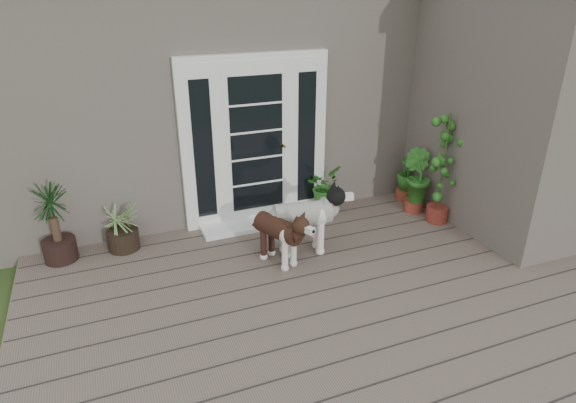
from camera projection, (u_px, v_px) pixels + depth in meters
name	position (u px, v px, depth m)	size (l,w,h in m)	color
deck	(348.00, 311.00, 4.83)	(6.20, 4.60, 0.12)	#6B5B4C
house_main	(227.00, 83.00, 7.82)	(7.40, 4.00, 3.10)	#665E54
house_wing	(518.00, 111.00, 6.13)	(1.60, 2.40, 3.10)	#665E54
door_unit	(256.00, 141.00, 6.16)	(1.90, 0.14, 2.15)	white
door_step	(263.00, 222.00, 6.42)	(1.60, 0.40, 0.05)	white
brindle_dog	(278.00, 238.00, 5.44)	(0.32, 0.75, 0.63)	#3C2015
white_dog	(303.00, 224.00, 5.62)	(0.38, 0.88, 0.73)	beige
spider_plant	(121.00, 224.00, 5.71)	(0.61, 0.61, 0.65)	#8A9A5F
yucca	(54.00, 220.00, 5.41)	(0.70, 0.70, 1.01)	black
herb_a	(323.00, 194.00, 6.61)	(0.46, 0.46, 0.59)	#164E19
herb_b	(415.00, 189.00, 6.68)	(0.44, 0.44, 0.65)	#205C1A
herb_c	(407.00, 181.00, 7.06)	(0.37, 0.37, 0.57)	#235618
sapling	(443.00, 167.00, 6.22)	(0.44, 0.44, 1.51)	#175317
clog_left	(287.00, 218.00, 6.49)	(0.15, 0.31, 0.09)	#173A1B
clog_right	(292.00, 219.00, 6.47)	(0.12, 0.26, 0.08)	black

